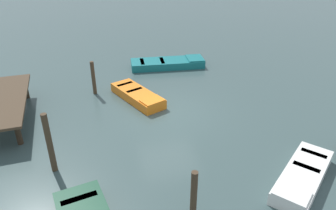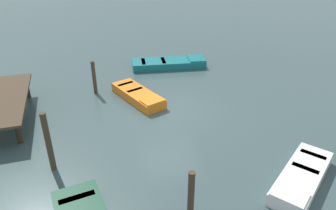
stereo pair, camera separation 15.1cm
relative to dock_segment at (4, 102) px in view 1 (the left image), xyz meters
The scene contains 8 objects.
ground_plane 6.44m from the dock_segment, 97.32° to the right, with size 80.00×80.00×0.00m, color #384C4C.
dock_segment is the anchor object (origin of this frame).
rowboat_white 10.98m from the dock_segment, 122.19° to the right, with size 2.76×2.97×0.46m.
rowboat_orange 5.34m from the dock_segment, 83.22° to the right, with size 3.17×2.19×0.46m.
rowboat_teal 8.69m from the dock_segment, 60.07° to the right, with size 1.58×4.12×0.46m.
mooring_piling_far_left 4.16m from the dock_segment, 150.53° to the right, with size 0.18×0.18×2.02m, color #423323.
mooring_piling_center 8.53m from the dock_segment, 137.58° to the right, with size 0.18×0.18×1.39m, color #423323.
mooring_piling_mid_right 3.83m from the dock_segment, 63.21° to the right, with size 0.17×0.17×1.57m, color #423323.
Camera 1 is at (-11.24, 2.57, 6.46)m, focal length 33.89 mm.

